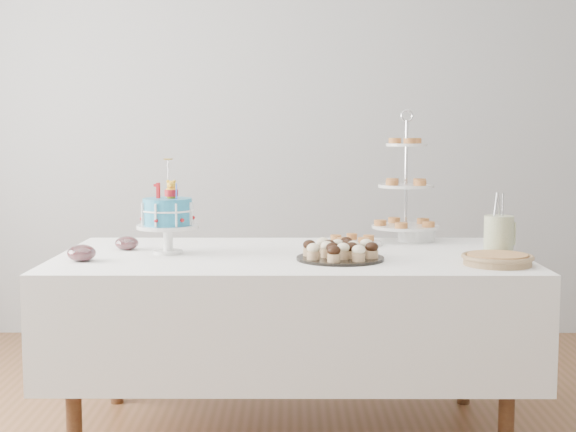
{
  "coord_description": "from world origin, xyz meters",
  "views": [
    {
      "loc": [
        0.0,
        -3.01,
        1.28
      ],
      "look_at": [
        -0.01,
        0.3,
        0.93
      ],
      "focal_mm": 50.0,
      "sensor_mm": 36.0,
      "label": 1
    }
  ],
  "objects_px": {
    "pie": "(497,259)",
    "tiered_stand": "(406,187)",
    "cupcake_tray": "(340,250)",
    "plate_stack": "(416,234)",
    "jam_bowl_b": "(127,243)",
    "birthday_cake": "(168,228)",
    "utensil_pitcher": "(499,235)",
    "jam_bowl_a": "(82,253)",
    "table": "(290,307)",
    "pastry_plate": "(352,241)"
  },
  "relations": [
    {
      "from": "pie",
      "to": "jam_bowl_a",
      "type": "bearing_deg",
      "value": 176.92
    },
    {
      "from": "plate_stack",
      "to": "jam_bowl_b",
      "type": "distance_m",
      "value": 1.33
    },
    {
      "from": "pie",
      "to": "tiered_stand",
      "type": "height_order",
      "value": "tiered_stand"
    },
    {
      "from": "pastry_plate",
      "to": "jam_bowl_a",
      "type": "distance_m",
      "value": 1.2
    },
    {
      "from": "birthday_cake",
      "to": "jam_bowl_b",
      "type": "bearing_deg",
      "value": 167.61
    },
    {
      "from": "utensil_pitcher",
      "to": "jam_bowl_a",
      "type": "bearing_deg",
      "value": -166.04
    },
    {
      "from": "tiered_stand",
      "to": "jam_bowl_a",
      "type": "relative_size",
      "value": 5.44
    },
    {
      "from": "jam_bowl_a",
      "to": "utensil_pitcher",
      "type": "distance_m",
      "value": 1.66
    },
    {
      "from": "pie",
      "to": "plate_stack",
      "type": "xyz_separation_m",
      "value": [
        -0.2,
        0.68,
        0.01
      ]
    },
    {
      "from": "cupcake_tray",
      "to": "pastry_plate",
      "type": "relative_size",
      "value": 1.3
    },
    {
      "from": "plate_stack",
      "to": "table",
      "type": "bearing_deg",
      "value": -145.81
    },
    {
      "from": "utensil_pitcher",
      "to": "tiered_stand",
      "type": "bearing_deg",
      "value": 131.75
    },
    {
      "from": "pie",
      "to": "utensil_pitcher",
      "type": "relative_size",
      "value": 1.04
    },
    {
      "from": "birthday_cake",
      "to": "utensil_pitcher",
      "type": "relative_size",
      "value": 1.51
    },
    {
      "from": "cupcake_tray",
      "to": "tiered_stand",
      "type": "distance_m",
      "value": 0.69
    },
    {
      "from": "plate_stack",
      "to": "jam_bowl_b",
      "type": "relative_size",
      "value": 1.7
    },
    {
      "from": "birthday_cake",
      "to": "table",
      "type": "bearing_deg",
      "value": 17.96
    },
    {
      "from": "pastry_plate",
      "to": "tiered_stand",
      "type": "bearing_deg",
      "value": 25.7
    },
    {
      "from": "table",
      "to": "pie",
      "type": "height_order",
      "value": "pie"
    },
    {
      "from": "pie",
      "to": "table",
      "type": "bearing_deg",
      "value": 160.5
    },
    {
      "from": "pastry_plate",
      "to": "jam_bowl_a",
      "type": "relative_size",
      "value": 2.4
    },
    {
      "from": "plate_stack",
      "to": "jam_bowl_a",
      "type": "xyz_separation_m",
      "value": [
        -1.41,
        -0.59,
        -0.0
      ]
    },
    {
      "from": "tiered_stand",
      "to": "utensil_pitcher",
      "type": "height_order",
      "value": "tiered_stand"
    },
    {
      "from": "birthday_cake",
      "to": "pie",
      "type": "distance_m",
      "value": 1.33
    },
    {
      "from": "jam_bowl_a",
      "to": "plate_stack",
      "type": "bearing_deg",
      "value": 22.86
    },
    {
      "from": "tiered_stand",
      "to": "utensil_pitcher",
      "type": "relative_size",
      "value": 2.31
    },
    {
      "from": "jam_bowl_b",
      "to": "utensil_pitcher",
      "type": "relative_size",
      "value": 0.38
    },
    {
      "from": "birthday_cake",
      "to": "plate_stack",
      "type": "relative_size",
      "value": 2.33
    },
    {
      "from": "birthday_cake",
      "to": "pastry_plate",
      "type": "xyz_separation_m",
      "value": [
        0.79,
        0.28,
        -0.09
      ]
    },
    {
      "from": "cupcake_tray",
      "to": "pie",
      "type": "xyz_separation_m",
      "value": [
        0.59,
        -0.12,
        -0.01
      ]
    },
    {
      "from": "tiered_stand",
      "to": "jam_bowl_a",
      "type": "bearing_deg",
      "value": -156.37
    },
    {
      "from": "tiered_stand",
      "to": "jam_bowl_a",
      "type": "xyz_separation_m",
      "value": [
        -1.36,
        -0.59,
        -0.22
      ]
    },
    {
      "from": "tiered_stand",
      "to": "jam_bowl_b",
      "type": "relative_size",
      "value": 6.07
    },
    {
      "from": "pie",
      "to": "plate_stack",
      "type": "relative_size",
      "value": 1.61
    },
    {
      "from": "table",
      "to": "jam_bowl_b",
      "type": "bearing_deg",
      "value": 170.95
    },
    {
      "from": "jam_bowl_a",
      "to": "utensil_pitcher",
      "type": "xyz_separation_m",
      "value": [
        1.66,
        0.08,
        0.06
      ]
    },
    {
      "from": "pie",
      "to": "tiered_stand",
      "type": "distance_m",
      "value": 0.76
    },
    {
      "from": "table",
      "to": "jam_bowl_a",
      "type": "distance_m",
      "value": 0.88
    },
    {
      "from": "plate_stack",
      "to": "jam_bowl_b",
      "type": "xyz_separation_m",
      "value": [
        -1.29,
        -0.29,
        -0.01
      ]
    },
    {
      "from": "tiered_stand",
      "to": "jam_bowl_b",
      "type": "distance_m",
      "value": 1.3
    },
    {
      "from": "birthday_cake",
      "to": "tiered_stand",
      "type": "xyz_separation_m",
      "value": [
        1.05,
        0.4,
        0.15
      ]
    },
    {
      "from": "plate_stack",
      "to": "jam_bowl_a",
      "type": "height_order",
      "value": "same"
    },
    {
      "from": "tiered_stand",
      "to": "utensil_pitcher",
      "type": "xyz_separation_m",
      "value": [
        0.3,
        -0.51,
        -0.16
      ]
    },
    {
      "from": "cupcake_tray",
      "to": "plate_stack",
      "type": "relative_size",
      "value": 2.05
    },
    {
      "from": "table",
      "to": "pie",
      "type": "bearing_deg",
      "value": -19.5
    },
    {
      "from": "cupcake_tray",
      "to": "pastry_plate",
      "type": "bearing_deg",
      "value": 79.29
    },
    {
      "from": "birthday_cake",
      "to": "tiered_stand",
      "type": "bearing_deg",
      "value": 38.77
    },
    {
      "from": "plate_stack",
      "to": "utensil_pitcher",
      "type": "height_order",
      "value": "utensil_pitcher"
    },
    {
      "from": "table",
      "to": "birthday_cake",
      "type": "relative_size",
      "value": 4.84
    },
    {
      "from": "table",
      "to": "birthday_cake",
      "type": "bearing_deg",
      "value": -179.8
    }
  ]
}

